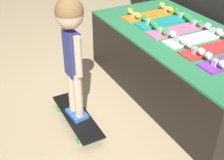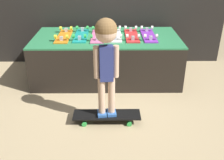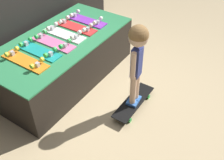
# 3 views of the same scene
# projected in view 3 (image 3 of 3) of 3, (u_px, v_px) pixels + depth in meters

# --- Properties ---
(ground_plane) EXTENTS (16.00, 16.00, 0.00)m
(ground_plane) POSITION_uv_depth(u_px,v_px,m) (97.00, 91.00, 3.48)
(ground_plane) COLOR tan
(display_rack) EXTENTS (1.98, 0.98, 0.61)m
(display_rack) POSITION_uv_depth(u_px,v_px,m) (62.00, 59.00, 3.52)
(display_rack) COLOR black
(display_rack) RESTS_ON ground_plane
(skateboard_orange_on_rack) EXTENTS (0.18, 0.61, 0.09)m
(skateboard_orange_on_rack) POSITION_uv_depth(u_px,v_px,m) (25.00, 60.00, 2.94)
(skateboard_orange_on_rack) COLOR orange
(skateboard_orange_on_rack) RESTS_ON display_rack
(skateboard_teal_on_rack) EXTENTS (0.18, 0.61, 0.09)m
(skateboard_teal_on_rack) POSITION_uv_depth(u_px,v_px,m) (38.00, 50.00, 3.10)
(skateboard_teal_on_rack) COLOR teal
(skateboard_teal_on_rack) RESTS_ON display_rack
(skateboard_pink_on_rack) EXTENTS (0.18, 0.61, 0.09)m
(skateboard_pink_on_rack) POSITION_uv_depth(u_px,v_px,m) (53.00, 42.00, 3.24)
(skateboard_pink_on_rack) COLOR pink
(skateboard_pink_on_rack) RESTS_ON display_rack
(skateboard_white_on_rack) EXTENTS (0.18, 0.61, 0.09)m
(skateboard_white_on_rack) POSITION_uv_depth(u_px,v_px,m) (64.00, 33.00, 3.40)
(skateboard_white_on_rack) COLOR white
(skateboard_white_on_rack) RESTS_ON display_rack
(skateboard_red_on_rack) EXTENTS (0.18, 0.61, 0.09)m
(skateboard_red_on_rack) POSITION_uv_depth(u_px,v_px,m) (76.00, 26.00, 3.54)
(skateboard_red_on_rack) COLOR red
(skateboard_red_on_rack) RESTS_ON display_rack
(skateboard_purple_on_rack) EXTENTS (0.18, 0.61, 0.09)m
(skateboard_purple_on_rack) POSITION_uv_depth(u_px,v_px,m) (86.00, 20.00, 3.69)
(skateboard_purple_on_rack) COLOR purple
(skateboard_purple_on_rack) RESTS_ON display_rack
(skateboard_on_floor) EXTENTS (0.72, 0.20, 0.09)m
(skateboard_on_floor) POSITION_uv_depth(u_px,v_px,m) (134.00, 102.00, 3.22)
(skateboard_on_floor) COLOR black
(skateboard_on_floor) RESTS_ON ground_plane
(child) EXTENTS (0.25, 0.21, 1.03)m
(child) POSITION_uv_depth(u_px,v_px,m) (137.00, 52.00, 2.74)
(child) COLOR #3870C6
(child) RESTS_ON skateboard_on_floor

